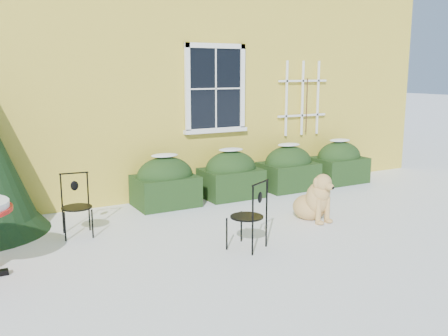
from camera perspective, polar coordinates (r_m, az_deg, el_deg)
ground at (r=6.70m, az=4.19°, el=-9.02°), size 80.00×80.00×0.00m
house at (r=12.77m, az=-13.58°, el=14.86°), size 12.40×8.40×6.40m
hedge_row at (r=9.52m, az=4.19°, el=-0.47°), size 4.95×0.80×0.91m
patio_chair_near at (r=6.50m, az=2.93°, el=-5.39°), size 0.55×0.55×0.91m
patio_chair_far at (r=7.35m, az=-16.52°, el=-4.06°), size 0.44×0.43×0.88m
dog at (r=7.88m, az=10.33°, el=-3.69°), size 0.53×0.88×0.79m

